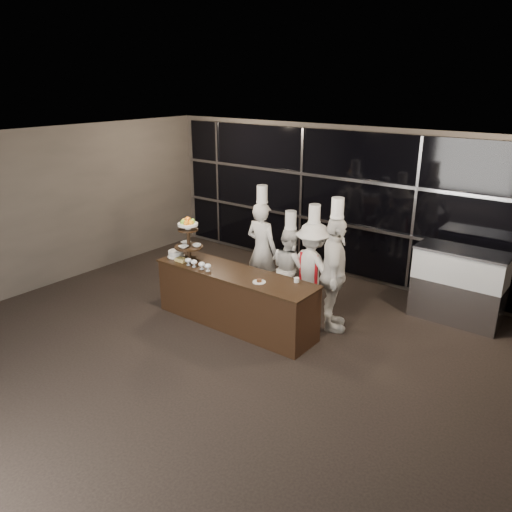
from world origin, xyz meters
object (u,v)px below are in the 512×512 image
Objects in this scene: buffet_counter at (235,298)px; chef_d at (334,274)px; layer_cake at (176,254)px; chef_c at (312,268)px; chef_b at (290,268)px; display_stand at (188,236)px; display_case at (459,282)px; chef_a at (262,249)px.

buffet_counter is 1.63m from chef_d.
chef_c is at bearing 30.89° from layer_cake.
layer_cake is 1.98m from chef_b.
chef_c reaches higher than buffet_counter.
display_stand is 2.50m from chef_d.
chef_b reaches higher than buffet_counter.
chef_b is 0.81× the size of chef_d.
chef_c is at bearing 33.54° from display_stand.
layer_cake is 2.74m from chef_d.
chef_b reaches higher than layer_cake.
buffet_counter is at bearing -122.69° from chef_c.
chef_a is at bearing -160.07° from display_case.
chef_d is (-1.48, -1.52, 0.26)m from display_case.
chef_a reaches higher than chef_b.
chef_d is at bearing 19.01° from layer_cake.
display_case is at bearing 40.10° from buffet_counter.
chef_b is at bearing 35.54° from layer_cake.
buffet_counter is 1.17m from chef_b.
buffet_counter is at bearing 0.01° from display_stand.
display_case reaches higher than layer_cake.
layer_cake reaches higher than buffet_counter.
chef_c is 0.67m from chef_d.
chef_b is at bearing -171.36° from chef_c.
chef_c is (-2.06, -1.21, 0.13)m from display_case.
display_stand is 0.52× the size of display_case.
display_case is at bearing 30.33° from chef_c.
display_case is 3.38m from chef_a.
chef_d reaches higher than buffet_counter.
layer_cake is 0.14× the size of chef_d.
chef_b is (0.32, 1.09, 0.28)m from buffet_counter.
display_stand is 2.15m from chef_c.
chef_a is 1.19× the size of chef_b.
chef_d is at bearing -28.38° from chef_c.
buffet_counter is 1.63× the size of chef_b.
buffet_counter is 1.34m from chef_a.
chef_c reaches higher than layer_cake.
display_case is at bearing 27.13° from chef_b.
display_stand is 0.36× the size of chef_a.
buffet_counter is 1.37m from layer_cake.
chef_c is (0.74, 1.15, 0.35)m from buffet_counter.
chef_a is at bearing 170.04° from chef_b.
chef_b is at bearing -152.87° from display_case.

